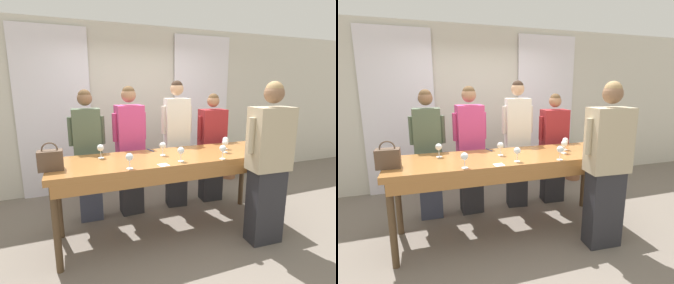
# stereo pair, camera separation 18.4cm
# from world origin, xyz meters

# --- Properties ---
(ground_plane) EXTENTS (18.00, 18.00, 0.00)m
(ground_plane) POSITION_xyz_m (0.00, 0.00, 0.00)
(ground_plane) COLOR #70665B
(wall_back) EXTENTS (12.00, 0.06, 2.80)m
(wall_back) POSITION_xyz_m (0.00, 1.79, 1.40)
(wall_back) COLOR beige
(wall_back) RESTS_ON ground_plane
(curtain_panel_left) EXTENTS (1.12, 0.03, 2.69)m
(curtain_panel_left) POSITION_xyz_m (-1.30, 1.72, 1.34)
(curtain_panel_left) COLOR white
(curtain_panel_left) RESTS_ON ground_plane
(curtain_panel_right) EXTENTS (1.12, 0.03, 2.69)m
(curtain_panel_right) POSITION_xyz_m (1.30, 1.72, 1.34)
(curtain_panel_right) COLOR white
(curtain_panel_right) RESTS_ON ground_plane
(tasting_bar) EXTENTS (2.72, 0.80, 0.98)m
(tasting_bar) POSITION_xyz_m (0.00, -0.02, 0.89)
(tasting_bar) COLOR #9E6633
(tasting_bar) RESTS_ON ground_plane
(wine_bottle) EXTENTS (0.08, 0.08, 0.32)m
(wine_bottle) POSITION_xyz_m (1.18, -0.17, 1.09)
(wine_bottle) COLOR black
(wine_bottle) RESTS_ON tasting_bar
(handbag) EXTENTS (0.23, 0.13, 0.28)m
(handbag) POSITION_xyz_m (-1.30, -0.09, 1.08)
(handbag) COLOR brown
(handbag) RESTS_ON tasting_bar
(wine_glass_front_left) EXTENTS (0.08, 0.08, 0.16)m
(wine_glass_front_left) POSITION_xyz_m (-0.79, 0.18, 1.09)
(wine_glass_front_left) COLOR white
(wine_glass_front_left) RESTS_ON tasting_bar
(wine_glass_front_mid) EXTENTS (0.08, 0.08, 0.16)m
(wine_glass_front_mid) POSITION_xyz_m (0.70, -0.09, 1.09)
(wine_glass_front_mid) COLOR white
(wine_glass_front_mid) RESTS_ON tasting_bar
(wine_glass_front_right) EXTENTS (0.08, 0.08, 0.16)m
(wine_glass_front_right) POSITION_xyz_m (0.80, 0.06, 1.09)
(wine_glass_front_right) COLOR white
(wine_glass_front_right) RESTS_ON tasting_bar
(wine_glass_center_left) EXTENTS (0.08, 0.08, 0.16)m
(wine_glass_center_left) POSITION_xyz_m (-0.56, -0.32, 1.09)
(wine_glass_center_left) COLOR white
(wine_glass_center_left) RESTS_ON tasting_bar
(wine_glass_center_mid) EXTENTS (0.08, 0.08, 0.16)m
(wine_glass_center_mid) POSITION_xyz_m (-0.08, 0.04, 1.09)
(wine_glass_center_mid) COLOR white
(wine_glass_center_mid) RESTS_ON tasting_bar
(wine_glass_center_right) EXTENTS (0.08, 0.08, 0.16)m
(wine_glass_center_right) POSITION_xyz_m (0.02, -0.26, 1.09)
(wine_glass_center_right) COLOR white
(wine_glass_center_right) RESTS_ON tasting_bar
(wine_glass_back_left) EXTENTS (0.08, 0.08, 0.16)m
(wine_glass_back_left) POSITION_xyz_m (0.50, -0.34, 1.09)
(wine_glass_back_left) COLOR white
(wine_glass_back_left) RESTS_ON tasting_bar
(napkin) EXTENTS (0.12, 0.12, 0.00)m
(napkin) POSITION_xyz_m (-0.21, -0.33, 0.98)
(napkin) COLOR white
(napkin) RESTS_ON tasting_bar
(pen) EXTENTS (0.05, 0.15, 0.01)m
(pen) POSITION_xyz_m (-0.15, 0.33, 0.98)
(pen) COLOR #193399
(pen) RESTS_ON tasting_bar
(guest_olive_jacket) EXTENTS (0.46, 0.25, 1.75)m
(guest_olive_jacket) POSITION_xyz_m (-0.90, 0.66, 0.90)
(guest_olive_jacket) COLOR #383D51
(guest_olive_jacket) RESTS_ON ground_plane
(guest_pink_top) EXTENTS (0.47, 0.29, 1.79)m
(guest_pink_top) POSITION_xyz_m (-0.34, 0.66, 0.92)
(guest_pink_top) COLOR #28282D
(guest_pink_top) RESTS_ON ground_plane
(guest_cream_sweater) EXTENTS (0.46, 0.28, 1.86)m
(guest_cream_sweater) POSITION_xyz_m (0.35, 0.66, 0.96)
(guest_cream_sweater) COLOR #28282D
(guest_cream_sweater) RESTS_ON ground_plane
(guest_striped_shirt) EXTENTS (0.50, 0.29, 1.68)m
(guest_striped_shirt) POSITION_xyz_m (0.95, 0.66, 0.85)
(guest_striped_shirt) COLOR #28282D
(guest_striped_shirt) RESTS_ON ground_plane
(host_pouring) EXTENTS (0.56, 0.29, 1.84)m
(host_pouring) POSITION_xyz_m (0.94, -0.59, 0.93)
(host_pouring) COLOR #28282D
(host_pouring) RESTS_ON ground_plane
(potted_plant) EXTENTS (0.32, 0.32, 0.67)m
(potted_plant) POSITION_xyz_m (1.79, 1.42, 0.35)
(potted_plant) COLOR #935B3D
(potted_plant) RESTS_ON ground_plane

